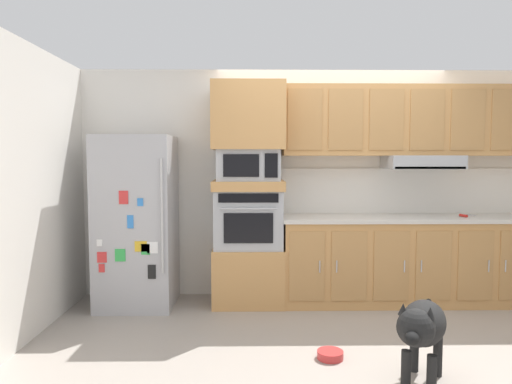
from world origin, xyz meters
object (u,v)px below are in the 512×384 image
built_in_oven (248,218)px  dog (422,327)px  refrigerator (137,221)px  screwdriver (464,216)px  microwave (248,165)px  dog_food_bowl (330,355)px

built_in_oven → dog: 2.24m
refrigerator → dog: 2.96m
built_in_oven → screwdriver: built_in_oven is taller
microwave → dog_food_bowl: microwave is taller
screwdriver → dog_food_bowl: screwdriver is taller
built_in_oven → dog: built_in_oven is taller
screwdriver → built_in_oven: bearing=178.4°
screwdriver → dog: bearing=-121.6°
screwdriver → dog: size_ratio=0.18×
refrigerator → screwdriver: size_ratio=11.32×
built_in_oven → dog_food_bowl: built_in_oven is taller
built_in_oven → dog_food_bowl: bearing=-65.9°
microwave → dog: size_ratio=0.76×
dog → dog_food_bowl: (-0.52, 0.47, -0.39)m
refrigerator → microwave: size_ratio=2.73×
screwdriver → dog: (-1.11, -1.81, -0.51)m
built_in_oven → dog_food_bowl: 1.76m
built_in_oven → screwdriver: bearing=-1.6°
refrigerator → dog_food_bowl: refrigerator is taller
refrigerator → dog: size_ratio=2.09×
dog → built_in_oven: bearing=-120.1°
screwdriver → dog: 2.18m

